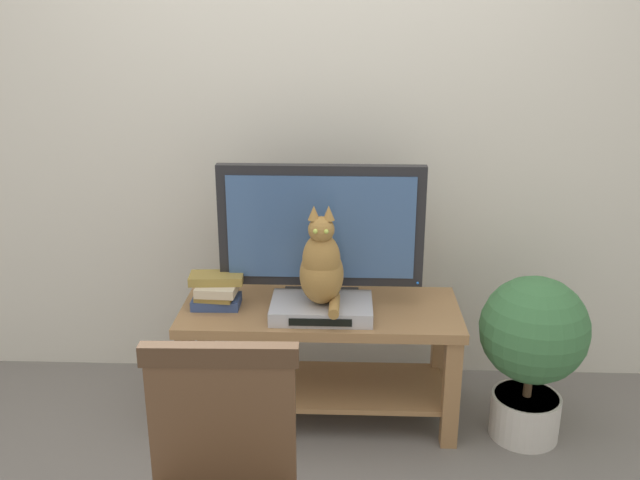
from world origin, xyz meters
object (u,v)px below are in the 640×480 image
at_px(media_box, 322,308).
at_px(potted_plant, 532,344).
at_px(tv, 321,232).
at_px(tv_stand, 320,341).
at_px(book_stack, 217,290).
at_px(cat, 322,267).

distance_m(media_box, potted_plant, 0.91).
bearing_deg(media_box, tv, 93.17).
relative_size(tv_stand, book_stack, 5.07).
xyz_separation_m(tv_stand, tv, (0.00, 0.06, 0.50)).
height_order(tv_stand, book_stack, book_stack).
bearing_deg(cat, tv_stand, 95.53).
height_order(cat, book_stack, cat).
xyz_separation_m(media_box, cat, (0.00, -0.01, 0.20)).
relative_size(tv, book_stack, 3.69).
xyz_separation_m(tv, media_box, (0.01, -0.14, -0.30)).
distance_m(tv_stand, cat, 0.40).
distance_m(tv, book_stack, 0.53).
bearing_deg(media_box, cat, -85.16).
xyz_separation_m(book_stack, potted_plant, (1.36, -0.12, -0.17)).
bearing_deg(potted_plant, media_box, 177.61).
distance_m(tv_stand, potted_plant, 0.92).
distance_m(media_box, book_stack, 0.47).
xyz_separation_m(tv_stand, potted_plant, (0.91, -0.12, 0.06)).
bearing_deg(book_stack, potted_plant, -5.04).
height_order(media_box, potted_plant, potted_plant).
distance_m(tv, media_box, 0.33).
relative_size(book_stack, potted_plant, 0.32).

